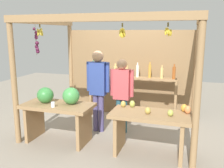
# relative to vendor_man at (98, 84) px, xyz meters

# --- Properties ---
(ground_plane) EXTENTS (12.00, 12.00, 0.00)m
(ground_plane) POSITION_rel_vendor_man_xyz_m (0.32, 0.14, -1.00)
(ground_plane) COLOR gray
(ground_plane) RESTS_ON ground
(market_stall) EXTENTS (3.20, 2.31, 2.28)m
(market_stall) POSITION_rel_vendor_man_xyz_m (0.31, 0.63, 0.35)
(market_stall) COLOR #99754C
(market_stall) RESTS_ON ground
(fruit_counter_left) EXTENTS (1.29, 0.64, 1.02)m
(fruit_counter_left) POSITION_rel_vendor_man_xyz_m (-0.53, -0.67, -0.35)
(fruit_counter_left) COLOR #99754C
(fruit_counter_left) RESTS_ON ground
(fruit_counter_right) EXTENTS (1.29, 0.64, 0.85)m
(fruit_counter_right) POSITION_rel_vendor_man_xyz_m (1.17, -0.68, -0.46)
(fruit_counter_right) COLOR #99754C
(fruit_counter_right) RESTS_ON ground
(bottle_shelf_unit) EXTENTS (2.05, 0.22, 1.36)m
(bottle_shelf_unit) POSITION_rel_vendor_man_xyz_m (0.46, 0.96, -0.18)
(bottle_shelf_unit) COLOR #99754C
(bottle_shelf_unit) RESTS_ON ground
(vendor_man) EXTENTS (0.48, 0.22, 1.65)m
(vendor_man) POSITION_rel_vendor_man_xyz_m (0.00, 0.00, 0.00)
(vendor_man) COLOR #4E4675
(vendor_man) RESTS_ON ground
(vendor_woman) EXTENTS (0.48, 0.20, 1.49)m
(vendor_woman) POSITION_rel_vendor_man_xyz_m (0.46, 0.09, -0.11)
(vendor_woman) COLOR #285360
(vendor_woman) RESTS_ON ground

